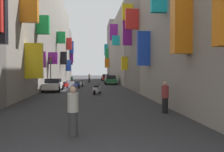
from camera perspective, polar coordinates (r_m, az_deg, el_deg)
ground_plane at (r=34.09m, az=-5.90°, el=-2.45°), size 140.00×140.00×0.00m
building_left_mid_a at (r=24.08m, az=-25.91°, el=11.21°), size 7.39×15.09×12.91m
building_left_mid_b at (r=44.46m, az=-16.31°, el=8.39°), size 7.34×27.10×15.47m
building_left_mid_c at (r=61.14m, az=-13.26°, el=5.30°), size 7.00×7.12×12.93m
building_right_mid_a at (r=27.94m, az=11.23°, el=16.14°), size 7.30×9.25×18.83m
building_right_mid_c at (r=43.99m, az=4.70°, el=6.49°), size 7.39×24.06×12.36m
building_right_far at (r=60.31m, az=1.90°, el=6.31°), size 7.11×8.84×14.89m
parked_car_white at (r=25.59m, az=-14.66°, el=-2.09°), size 1.86×3.93×1.41m
parked_car_red at (r=50.54m, az=-1.63°, el=-0.32°), size 1.83×4.23×1.45m
parked_car_green at (r=37.18m, az=-0.40°, el=-0.91°), size 1.93×4.14×1.50m
scooter_silver at (r=32.51m, az=-7.59°, el=-1.82°), size 0.60×1.79×1.13m
scooter_blue at (r=29.57m, az=-8.88°, el=-2.15°), size 0.84×1.87×1.13m
scooter_white at (r=21.74m, az=-3.80°, el=-3.42°), size 0.85×1.90×1.13m
scooter_green at (r=51.53m, az=-10.16°, el=-0.64°), size 0.66×1.91×1.13m
scooter_red at (r=29.01m, az=-11.74°, el=-2.23°), size 0.72×1.93×1.13m
pedestrian_crossing at (r=42.03m, az=-5.79°, el=-0.54°), size 0.54×0.54×1.72m
pedestrian_near_left at (r=12.52m, az=13.28°, el=-5.26°), size 0.48×0.48×1.70m
pedestrian_near_right at (r=8.08m, az=-9.84°, el=-8.77°), size 0.40×0.40×1.74m
traffic_light_near_corner at (r=28.58m, az=-15.28°, el=2.20°), size 0.26×0.34×3.95m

